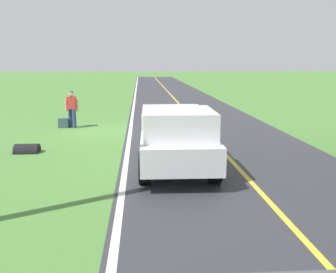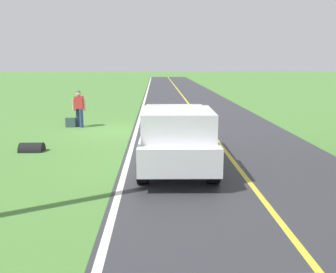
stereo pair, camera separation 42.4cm
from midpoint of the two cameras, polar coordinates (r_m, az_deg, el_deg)
ground_plane at (r=17.28m, az=-9.51°, el=0.74°), size 200.00×200.00×0.00m
road_surface at (r=17.40m, az=4.59°, el=0.93°), size 6.97×120.00×0.00m
lane_edge_line at (r=17.21m, az=-6.34°, el=0.80°), size 0.16×117.60×0.00m
lane_centre_line at (r=17.40m, az=4.59°, el=0.94°), size 0.14×117.60×0.00m
hitchhiker_walking at (r=18.55m, az=-14.74°, el=4.29°), size 0.62×0.52×1.75m
suitcase_carried at (r=18.67m, az=-15.94°, el=1.93°), size 0.47×0.22×0.45m
pickup_truck_passing at (r=11.07m, az=0.11°, el=0.15°), size 2.19×5.44×1.82m
drainage_culvert at (r=14.08m, az=-21.03°, el=-2.23°), size 0.80×0.60×0.60m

